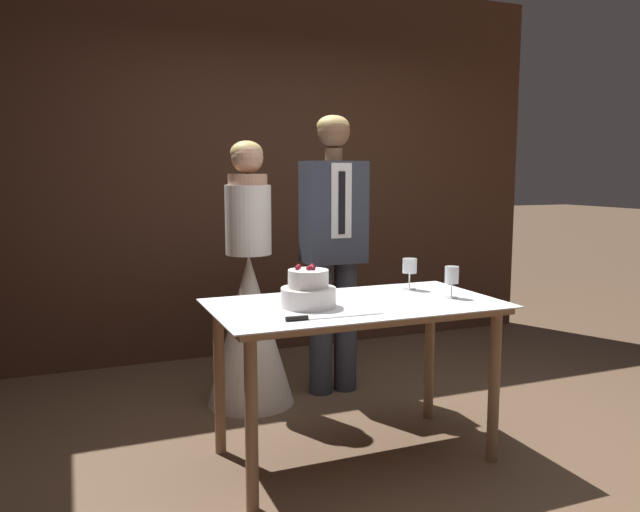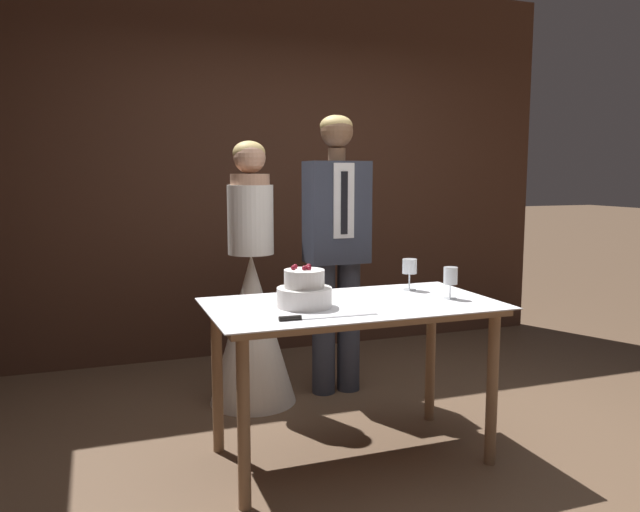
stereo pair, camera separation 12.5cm
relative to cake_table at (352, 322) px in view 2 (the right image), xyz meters
name	(u,v)px [view 2 (the right image)]	position (x,y,z in m)	size (l,w,h in m)	color
ground_plane	(396,456)	(0.22, -0.07, -0.70)	(40.00, 40.00, 0.00)	brown
wall_back	(278,169)	(0.22, 2.07, 0.76)	(4.73, 0.12, 2.93)	#472B1E
cake_table	(352,322)	(0.00, 0.00, 0.00)	(1.42, 0.78, 0.80)	#8E6B4C
tiered_cake	(304,291)	(-0.25, 0.00, 0.17)	(0.26, 0.26, 0.20)	white
cake_knife	(310,317)	(-0.31, -0.25, 0.10)	(0.46, 0.04, 0.02)	silver
wine_glass_near	(451,277)	(0.51, -0.07, 0.20)	(0.07, 0.07, 0.16)	silver
wine_glass_middle	(410,267)	(0.43, 0.21, 0.22)	(0.08, 0.08, 0.17)	silver
bride	(252,309)	(-0.28, 0.93, -0.11)	(0.54, 0.54, 1.62)	white
groom	(336,241)	(0.28, 0.93, 0.30)	(0.39, 0.25, 1.79)	#333847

